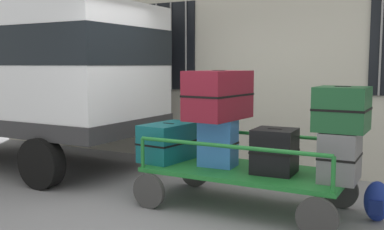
{
  "coord_description": "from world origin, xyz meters",
  "views": [
    {
      "loc": [
        2.55,
        -4.41,
        1.68
      ],
      "look_at": [
        -0.14,
        0.43,
        1.06
      ],
      "focal_mm": 42.48,
      "sensor_mm": 36.0,
      "label": 1
    }
  ],
  "objects_px": {
    "van": "(20,70)",
    "backpack": "(377,202)",
    "suitcase_center_bottom": "(275,151)",
    "suitcase_midleft_bottom": "(218,143)",
    "suitcase_midleft_middle": "(219,95)",
    "suitcase_midright_bottom": "(340,156)",
    "luggage_cart": "(245,176)",
    "suitcase_left_bottom": "(169,142)",
    "suitcase_midright_middle": "(342,109)"
  },
  "relations": [
    {
      "from": "van",
      "to": "luggage_cart",
      "type": "height_order",
      "value": "van"
    },
    {
      "from": "van",
      "to": "suitcase_midright_bottom",
      "type": "height_order",
      "value": "van"
    },
    {
      "from": "suitcase_midleft_bottom",
      "to": "backpack",
      "type": "xyz_separation_m",
      "value": [
        1.77,
        0.26,
        -0.53
      ]
    },
    {
      "from": "van",
      "to": "suitcase_midright_bottom",
      "type": "bearing_deg",
      "value": -4.49
    },
    {
      "from": "suitcase_left_bottom",
      "to": "suitcase_midleft_bottom",
      "type": "relative_size",
      "value": 1.44
    },
    {
      "from": "luggage_cart",
      "to": "backpack",
      "type": "xyz_separation_m",
      "value": [
        1.42,
        0.26,
        -0.16
      ]
    },
    {
      "from": "suitcase_midleft_bottom",
      "to": "backpack",
      "type": "relative_size",
      "value": 1.29
    },
    {
      "from": "van",
      "to": "suitcase_center_bottom",
      "type": "distance_m",
      "value": 4.71
    },
    {
      "from": "van",
      "to": "suitcase_midleft_bottom",
      "type": "height_order",
      "value": "van"
    },
    {
      "from": "suitcase_center_bottom",
      "to": "van",
      "type": "bearing_deg",
      "value": 174.65
    },
    {
      "from": "suitcase_left_bottom",
      "to": "backpack",
      "type": "xyz_separation_m",
      "value": [
        2.48,
        0.23,
        -0.48
      ]
    },
    {
      "from": "suitcase_center_bottom",
      "to": "backpack",
      "type": "bearing_deg",
      "value": 13.91
    },
    {
      "from": "suitcase_center_bottom",
      "to": "suitcase_midright_bottom",
      "type": "height_order",
      "value": "suitcase_midright_bottom"
    },
    {
      "from": "suitcase_center_bottom",
      "to": "suitcase_midright_middle",
      "type": "bearing_deg",
      "value": 1.97
    },
    {
      "from": "suitcase_midleft_bottom",
      "to": "suitcase_center_bottom",
      "type": "distance_m",
      "value": 0.71
    },
    {
      "from": "van",
      "to": "suitcase_midleft_middle",
      "type": "relative_size",
      "value": 5.14
    },
    {
      "from": "luggage_cart",
      "to": "suitcase_midright_middle",
      "type": "relative_size",
      "value": 4.37
    },
    {
      "from": "suitcase_midright_bottom",
      "to": "luggage_cart",
      "type": "bearing_deg",
      "value": -179.31
    },
    {
      "from": "suitcase_left_bottom",
      "to": "backpack",
      "type": "height_order",
      "value": "suitcase_left_bottom"
    },
    {
      "from": "suitcase_center_bottom",
      "to": "backpack",
      "type": "height_order",
      "value": "suitcase_center_bottom"
    },
    {
      "from": "suitcase_left_bottom",
      "to": "suitcase_midright_middle",
      "type": "distance_m",
      "value": 2.19
    },
    {
      "from": "suitcase_midright_bottom",
      "to": "suitcase_midleft_bottom",
      "type": "bearing_deg",
      "value": -179.71
    },
    {
      "from": "van",
      "to": "suitcase_midleft_bottom",
      "type": "xyz_separation_m",
      "value": [
        3.9,
        -0.43,
        -0.85
      ]
    },
    {
      "from": "suitcase_midleft_middle",
      "to": "suitcase_midleft_bottom",
      "type": "bearing_deg",
      "value": -90.0
    },
    {
      "from": "suitcase_left_bottom",
      "to": "suitcase_midleft_bottom",
      "type": "distance_m",
      "value": 0.71
    },
    {
      "from": "suitcase_left_bottom",
      "to": "suitcase_midright_bottom",
      "type": "bearing_deg",
      "value": -0.41
    },
    {
      "from": "backpack",
      "to": "suitcase_center_bottom",
      "type": "bearing_deg",
      "value": -166.09
    },
    {
      "from": "suitcase_midright_bottom",
      "to": "backpack",
      "type": "xyz_separation_m",
      "value": [
        0.35,
        0.25,
        -0.51
      ]
    },
    {
      "from": "suitcase_midleft_bottom",
      "to": "suitcase_center_bottom",
      "type": "relative_size",
      "value": 1.12
    },
    {
      "from": "suitcase_midright_middle",
      "to": "backpack",
      "type": "bearing_deg",
      "value": 34.09
    },
    {
      "from": "luggage_cart",
      "to": "suitcase_left_bottom",
      "type": "relative_size",
      "value": 2.89
    },
    {
      "from": "luggage_cart",
      "to": "van",
      "type": "bearing_deg",
      "value": 174.22
    },
    {
      "from": "suitcase_left_bottom",
      "to": "suitcase_midleft_bottom",
      "type": "height_order",
      "value": "suitcase_midleft_bottom"
    },
    {
      "from": "suitcase_left_bottom",
      "to": "suitcase_midleft_bottom",
      "type": "bearing_deg",
      "value": -1.81
    },
    {
      "from": "suitcase_midright_bottom",
      "to": "van",
      "type": "bearing_deg",
      "value": 175.51
    },
    {
      "from": "suitcase_midleft_bottom",
      "to": "suitcase_left_bottom",
      "type": "bearing_deg",
      "value": 178.19
    },
    {
      "from": "suitcase_midleft_bottom",
      "to": "suitcase_center_bottom",
      "type": "height_order",
      "value": "suitcase_midleft_bottom"
    },
    {
      "from": "suitcase_center_bottom",
      "to": "suitcase_midleft_bottom",
      "type": "bearing_deg",
      "value": 179.49
    },
    {
      "from": "van",
      "to": "backpack",
      "type": "distance_m",
      "value": 5.84
    },
    {
      "from": "suitcase_midleft_middle",
      "to": "suitcase_center_bottom",
      "type": "relative_size",
      "value": 1.83
    },
    {
      "from": "luggage_cart",
      "to": "suitcase_midright_bottom",
      "type": "xyz_separation_m",
      "value": [
        1.06,
        0.01,
        0.34
      ]
    },
    {
      "from": "suitcase_midleft_bottom",
      "to": "suitcase_midright_bottom",
      "type": "height_order",
      "value": "suitcase_midleft_bottom"
    },
    {
      "from": "suitcase_midleft_middle",
      "to": "suitcase_midright_bottom",
      "type": "height_order",
      "value": "suitcase_midleft_middle"
    },
    {
      "from": "suitcase_left_bottom",
      "to": "suitcase_center_bottom",
      "type": "bearing_deg",
      "value": -1.16
    },
    {
      "from": "luggage_cart",
      "to": "suitcase_midleft_middle",
      "type": "bearing_deg",
      "value": 177.75
    },
    {
      "from": "luggage_cart",
      "to": "suitcase_center_bottom",
      "type": "xyz_separation_m",
      "value": [
        0.35,
        -0.0,
        0.33
      ]
    },
    {
      "from": "suitcase_midleft_bottom",
      "to": "suitcase_midright_middle",
      "type": "xyz_separation_m",
      "value": [
        1.42,
        0.02,
        0.48
      ]
    },
    {
      "from": "suitcase_midleft_bottom",
      "to": "backpack",
      "type": "height_order",
      "value": "suitcase_midleft_bottom"
    },
    {
      "from": "suitcase_midright_middle",
      "to": "suitcase_midleft_bottom",
      "type": "bearing_deg",
      "value": -179.27
    },
    {
      "from": "van",
      "to": "luggage_cart",
      "type": "bearing_deg",
      "value": -5.78
    }
  ]
}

